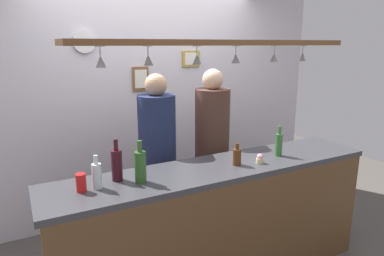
{
  "coord_description": "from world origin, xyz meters",
  "views": [
    {
      "loc": [
        -1.37,
        -2.5,
        1.94
      ],
      "look_at": [
        0.0,
        0.1,
        1.21
      ],
      "focal_mm": 31.97,
      "sensor_mm": 36.0,
      "label": 1
    }
  ],
  "objects_px": {
    "picture_frame_upper_small": "(191,59)",
    "picture_frame_crest": "(141,79)",
    "drink_can": "(81,183)",
    "person_left_navy_shirt": "(157,147)",
    "bottle_wine_dark_red": "(117,164)",
    "bottle_beer_green_import": "(279,144)",
    "bottle_champagne_green": "(140,166)",
    "bottle_soda_clear": "(97,175)",
    "person_middle_brown_shirt": "(212,138)",
    "bottle_beer_brown_stubby": "(237,156)",
    "wall_clock": "(84,42)",
    "cupcake": "(260,159)"
  },
  "relations": [
    {
      "from": "picture_frame_upper_small",
      "to": "picture_frame_crest",
      "type": "bearing_deg",
      "value": 180.0
    },
    {
      "from": "picture_frame_crest",
      "to": "drink_can",
      "type": "bearing_deg",
      "value": -123.38
    },
    {
      "from": "person_left_navy_shirt",
      "to": "drink_can",
      "type": "xyz_separation_m",
      "value": [
        -0.79,
        -0.63,
        0.04
      ]
    },
    {
      "from": "person_left_navy_shirt",
      "to": "bottle_wine_dark_red",
      "type": "bearing_deg",
      "value": -133.81
    },
    {
      "from": "bottle_beer_green_import",
      "to": "bottle_champagne_green",
      "type": "bearing_deg",
      "value": -179.95
    },
    {
      "from": "bottle_soda_clear",
      "to": "picture_frame_crest",
      "type": "bearing_deg",
      "value": 59.62
    },
    {
      "from": "bottle_soda_clear",
      "to": "picture_frame_crest",
      "type": "height_order",
      "value": "picture_frame_crest"
    },
    {
      "from": "person_left_navy_shirt",
      "to": "bottle_champagne_green",
      "type": "height_order",
      "value": "person_left_navy_shirt"
    },
    {
      "from": "picture_frame_crest",
      "to": "person_middle_brown_shirt",
      "type": "bearing_deg",
      "value": -59.76
    },
    {
      "from": "bottle_beer_brown_stubby",
      "to": "wall_clock",
      "type": "bearing_deg",
      "value": 120.07
    },
    {
      "from": "person_left_navy_shirt",
      "to": "wall_clock",
      "type": "bearing_deg",
      "value": 119.76
    },
    {
      "from": "picture_frame_upper_small",
      "to": "cupcake",
      "type": "bearing_deg",
      "value": -96.18
    },
    {
      "from": "bottle_beer_green_import",
      "to": "bottle_wine_dark_red",
      "type": "height_order",
      "value": "bottle_wine_dark_red"
    },
    {
      "from": "drink_can",
      "to": "cupcake",
      "type": "distance_m",
      "value": 1.38
    },
    {
      "from": "bottle_beer_green_import",
      "to": "wall_clock",
      "type": "distance_m",
      "value": 2.1
    },
    {
      "from": "bottle_soda_clear",
      "to": "picture_frame_crest",
      "type": "distance_m",
      "value": 1.68
    },
    {
      "from": "bottle_beer_brown_stubby",
      "to": "cupcake",
      "type": "height_order",
      "value": "bottle_beer_brown_stubby"
    },
    {
      "from": "picture_frame_crest",
      "to": "picture_frame_upper_small",
      "type": "relative_size",
      "value": 1.18
    },
    {
      "from": "bottle_beer_green_import",
      "to": "picture_frame_upper_small",
      "type": "xyz_separation_m",
      "value": [
        -0.1,
        1.42,
        0.67
      ]
    },
    {
      "from": "bottle_champagne_green",
      "to": "drink_can",
      "type": "relative_size",
      "value": 2.46
    },
    {
      "from": "bottle_wine_dark_red",
      "to": "bottle_champagne_green",
      "type": "height_order",
      "value": "same"
    },
    {
      "from": "person_middle_brown_shirt",
      "to": "drink_can",
      "type": "xyz_separation_m",
      "value": [
        -1.37,
        -0.63,
        0.03
      ]
    },
    {
      "from": "bottle_wine_dark_red",
      "to": "wall_clock",
      "type": "xyz_separation_m",
      "value": [
        0.09,
        1.31,
        0.84
      ]
    },
    {
      "from": "bottle_champagne_green",
      "to": "wall_clock",
      "type": "relative_size",
      "value": 1.36
    },
    {
      "from": "drink_can",
      "to": "picture_frame_crest",
      "type": "height_order",
      "value": "picture_frame_crest"
    },
    {
      "from": "wall_clock",
      "to": "drink_can",
      "type": "bearing_deg",
      "value": -104.15
    },
    {
      "from": "cupcake",
      "to": "picture_frame_upper_small",
      "type": "distance_m",
      "value": 1.68
    },
    {
      "from": "bottle_wine_dark_red",
      "to": "picture_frame_upper_small",
      "type": "distance_m",
      "value": 1.95
    },
    {
      "from": "person_middle_brown_shirt",
      "to": "drink_can",
      "type": "height_order",
      "value": "person_middle_brown_shirt"
    },
    {
      "from": "cupcake",
      "to": "picture_frame_crest",
      "type": "bearing_deg",
      "value": 106.86
    },
    {
      "from": "bottle_wine_dark_red",
      "to": "bottle_soda_clear",
      "type": "distance_m",
      "value": 0.18
    },
    {
      "from": "person_left_navy_shirt",
      "to": "wall_clock",
      "type": "distance_m",
      "value": 1.29
    },
    {
      "from": "bottle_soda_clear",
      "to": "bottle_beer_brown_stubby",
      "type": "bearing_deg",
      "value": -3.17
    },
    {
      "from": "person_middle_brown_shirt",
      "to": "bottle_beer_brown_stubby",
      "type": "height_order",
      "value": "person_middle_brown_shirt"
    },
    {
      "from": "person_left_navy_shirt",
      "to": "bottle_soda_clear",
      "type": "relative_size",
      "value": 7.34
    },
    {
      "from": "bottle_beer_brown_stubby",
      "to": "picture_frame_upper_small",
      "type": "relative_size",
      "value": 0.82
    },
    {
      "from": "person_middle_brown_shirt",
      "to": "drink_can",
      "type": "relative_size",
      "value": 14.0
    },
    {
      "from": "drink_can",
      "to": "picture_frame_upper_small",
      "type": "relative_size",
      "value": 0.55
    },
    {
      "from": "drink_can",
      "to": "picture_frame_upper_small",
      "type": "height_order",
      "value": "picture_frame_upper_small"
    },
    {
      "from": "picture_frame_upper_small",
      "to": "wall_clock",
      "type": "xyz_separation_m",
      "value": [
        -1.19,
        -0.01,
        0.19
      ]
    },
    {
      "from": "person_left_navy_shirt",
      "to": "picture_frame_upper_small",
      "type": "distance_m",
      "value": 1.31
    },
    {
      "from": "cupcake",
      "to": "bottle_beer_green_import",
      "type": "bearing_deg",
      "value": 16.64
    },
    {
      "from": "bottle_champagne_green",
      "to": "drink_can",
      "type": "distance_m",
      "value": 0.4
    },
    {
      "from": "picture_frame_crest",
      "to": "bottle_beer_brown_stubby",
      "type": "bearing_deg",
      "value": -79.55
    },
    {
      "from": "picture_frame_crest",
      "to": "wall_clock",
      "type": "xyz_separation_m",
      "value": [
        -0.57,
        -0.01,
        0.39
      ]
    },
    {
      "from": "bottle_wine_dark_red",
      "to": "picture_frame_crest",
      "type": "distance_m",
      "value": 1.54
    },
    {
      "from": "picture_frame_crest",
      "to": "cupcake",
      "type": "bearing_deg",
      "value": -73.14
    },
    {
      "from": "bottle_wine_dark_red",
      "to": "drink_can",
      "type": "xyz_separation_m",
      "value": [
        -0.26,
        -0.08,
        -0.06
      ]
    },
    {
      "from": "bottle_champagne_green",
      "to": "person_middle_brown_shirt",
      "type": "bearing_deg",
      "value": 34.02
    },
    {
      "from": "bottle_champagne_green",
      "to": "cupcake",
      "type": "height_order",
      "value": "bottle_champagne_green"
    }
  ]
}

